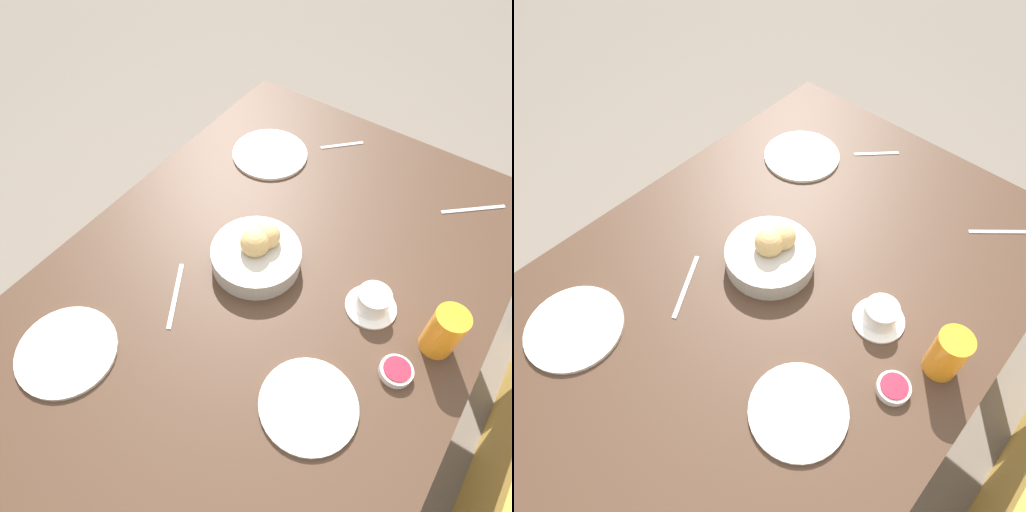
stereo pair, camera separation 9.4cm
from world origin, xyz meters
The scene contains 12 objects.
ground_plane centered at (0.00, 0.00, 0.00)m, with size 10.00×10.00×0.00m, color #6B6056.
dining_table centered at (0.00, 0.00, 0.64)m, with size 1.46×1.04×0.72m.
bread_basket centered at (-0.02, -0.06, 0.76)m, with size 0.23×0.23×0.12m.
plate_near_left centered at (-0.39, -0.26, 0.73)m, with size 0.24×0.24×0.01m.
plate_near_right centered at (0.43, -0.26, 0.73)m, with size 0.23×0.23×0.01m.
plate_far_center centered at (0.22, 0.25, 0.73)m, with size 0.21×0.21×0.01m.
juice_glass centered at (-0.06, 0.41, 0.79)m, with size 0.07×0.07×0.13m.
coffee_cup centered at (-0.07, 0.25, 0.75)m, with size 0.12×0.12×0.06m.
jam_bowl_berry centered at (0.05, 0.37, 0.73)m, with size 0.07×0.07×0.02m.
fork_silver centered at (-0.53, 0.34, 0.72)m, with size 0.14×0.15×0.00m.
knife_silver centered at (0.18, -0.16, 0.72)m, with size 0.17×0.11×0.00m.
spoon_coffee centered at (-0.57, -0.10, 0.72)m, with size 0.11×0.11×0.00m.
Camera 2 is at (0.50, 0.42, 1.68)m, focal length 32.00 mm.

